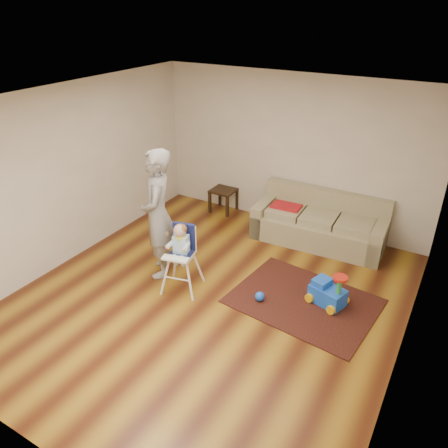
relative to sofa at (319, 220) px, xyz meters
The scene contains 9 objects.
ground 2.46m from the sofa, 108.17° to the right, with size 5.50×5.50×0.00m, color #48200F.
room_envelope 2.41m from the sofa, 113.04° to the right, with size 5.04×5.52×2.72m.
sofa is the anchor object (origin of this frame).
side_table 2.05m from the sofa, behind, with size 0.45×0.45×0.45m, color black, non-canonical shape.
area_rug 1.80m from the sofa, 76.43° to the right, with size 1.90×1.43×0.02m, color black.
ride_on_toy 1.73m from the sofa, 66.14° to the right, with size 0.47×0.33×0.51m, color blue, non-canonical shape.
toy_ball 2.03m from the sofa, 93.45° to the right, with size 0.13×0.13×0.13m, color blue.
high_chair 2.59m from the sofa, 118.28° to the right, with size 0.58×0.58×1.04m.
adult 2.78m from the sofa, 129.97° to the right, with size 0.71×0.47×1.95m, color gray.
Camera 1 is at (2.67, -4.17, 3.77)m, focal length 35.00 mm.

